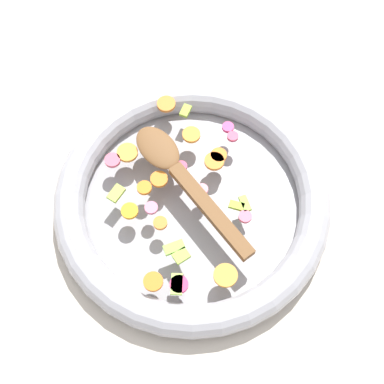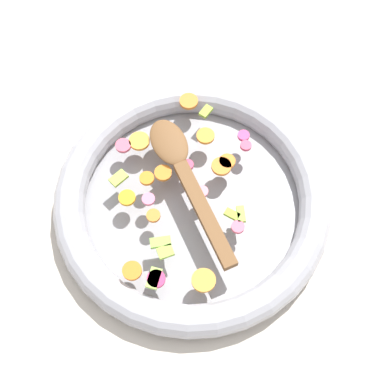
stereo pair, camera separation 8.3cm
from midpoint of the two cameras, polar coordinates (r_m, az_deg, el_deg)
name	(u,v)px [view 2 (the right image)]	position (r m, az deg, el deg)	size (l,w,h in m)	color
ground_plane	(192,205)	(0.88, 2.70, -1.72)	(4.00, 4.00, 0.00)	beige
skillet	(192,200)	(0.86, 2.76, -1.11)	(0.44, 0.44, 0.05)	gray
chopped_vegetables	(178,188)	(0.83, 1.33, 0.15)	(0.29, 0.31, 0.01)	orange
wooden_spoon	(184,173)	(0.83, 2.01, 1.79)	(0.27, 0.13, 0.01)	brown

